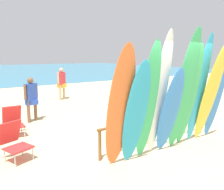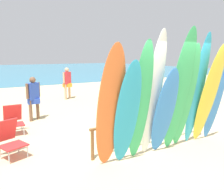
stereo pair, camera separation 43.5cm
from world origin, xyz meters
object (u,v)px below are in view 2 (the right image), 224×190
Objects in this scene: surfboard_blue_9 at (216,98)px; surfboard_green_6 at (186,97)px; surfboard_rack at (155,123)px; beach_chair_blue at (14,118)px; surfboard_blue_4 at (165,112)px; surfboard_yellow_8 at (209,95)px; surfboard_orange_0 at (111,108)px; surfboard_white_3 at (154,95)px; beachgoer_by_water at (67,81)px; surfboard_green_5 at (180,92)px; surfboard_teal_7 at (197,90)px; surfboard_teal_1 at (127,114)px; surfboard_green_2 at (141,102)px; beach_chair_red at (9,138)px; beachgoer_near_rack at (33,95)px.

surfboard_green_6 is at bearing 178.80° from surfboard_blue_9.
surfboard_rack is 4.00m from beach_chair_blue.
surfboard_yellow_8 reaches higher than surfboard_blue_4.
surfboard_orange_0 is 3.05× the size of beach_chair_blue.
surfboard_white_3 is 7.51m from beachgoer_by_water.
surfboard_blue_4 is 0.80× the size of surfboard_green_6.
surfboard_green_5 reaches higher than beach_chair_blue.
surfboard_teal_7 is at bearing 163.26° from surfboard_yellow_8.
surfboard_teal_1 is 1.38× the size of beachgoer_by_water.
surfboard_teal_1 is at bearing -174.71° from surfboard_blue_4.
surfboard_green_2 is at bearing -57.03° from beach_chair_blue.
surfboard_rack is 1.57× the size of surfboard_blue_9.
surfboard_green_5 is 1.27× the size of surfboard_blue_9.
surfboard_rack is 1.24× the size of surfboard_green_5.
beachgoer_by_water is 5.29m from beach_chair_blue.
surfboard_blue_9 is at bearing -35.09° from beach_chair_blue.
surfboard_green_2 is at bearing -148.22° from surfboard_rack.
beach_chair_red is at bearing 161.25° from surfboard_rack.
surfboard_rack is 1.74× the size of surfboard_blue_4.
surfboard_orange_0 is 2.79m from surfboard_yellow_8.
surfboard_yellow_8 reaches higher than surfboard_rack.
surfboard_teal_1 is at bearing -62.49° from beach_chair_blue.
surfboard_green_2 reaches higher than beachgoer_near_rack.
beach_chair_red is 1.68m from beach_chair_blue.
surfboard_white_3 is at bearing 82.76° from beachgoer_near_rack.
surfboard_orange_0 is 2.49m from surfboard_teal_7.
beach_chair_red is at bearing -99.80° from beach_chair_blue.
surfboard_yellow_8 reaches higher than surfboard_orange_0.
surfboard_rack is at bearing 72.00° from surfboard_blue_4.
surfboard_blue_9 is (2.07, -0.05, -0.27)m from surfboard_white_3.
surfboard_green_5 is 0.74m from surfboard_teal_7.
surfboard_rack is at bearing 106.04° from surfboard_green_5.
surfboard_teal_7 is (2.48, 0.05, 0.15)m from surfboard_orange_0.
surfboard_green_6 is 0.91× the size of surfboard_teal_7.
surfboard_green_2 is at bearing 179.00° from surfboard_teal_7.
surfboard_white_3 is at bearing -128.56° from beachgoer_by_water.
surfboard_green_6 is at bearing -121.14° from beachgoer_by_water.
surfboard_green_5 is 1.79× the size of beachgoer_by_water.
surfboard_green_5 reaches higher than surfboard_orange_0.
surfboard_teal_7 is 3.36× the size of beach_chair_red.
surfboard_green_2 is at bearing 179.62° from surfboard_blue_9.
beach_chair_blue is (-2.05, 3.27, -0.84)m from surfboard_green_2.
beachgoer_near_rack is (-2.27, 4.42, -0.54)m from surfboard_green_5.
surfboard_rack is 1.39× the size of surfboard_yellow_8.
surfboard_green_5 is (0.38, -0.04, 0.42)m from surfboard_blue_4.
surfboard_green_6 is 4.12m from beach_chair_red.
surfboard_blue_9 is at bearing 102.47° from beachgoer_near_rack.
beach_chair_blue is (-3.81, 3.24, -0.95)m from surfboard_teal_7.
surfboard_white_3 is at bearing 5.42° from surfboard_orange_0.
beach_chair_red is 1.01× the size of beach_chair_blue.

